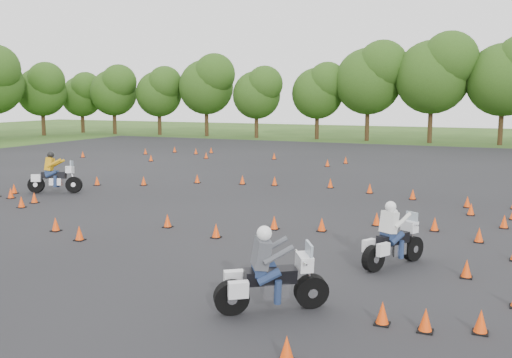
{
  "coord_description": "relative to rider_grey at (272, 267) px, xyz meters",
  "views": [
    {
      "loc": [
        8.98,
        -16.98,
        4.54
      ],
      "look_at": [
        0.0,
        4.0,
        1.2
      ],
      "focal_mm": 40.0,
      "sensor_mm": 36.0,
      "label": 1
    }
  ],
  "objects": [
    {
      "name": "rider_grey",
      "position": [
        0.0,
        0.0,
        0.0
      ],
      "size": [
        2.46,
        2.08,
        1.92
      ],
      "primitive_type": null,
      "rotation": [
        0.0,
        0.0,
        0.63
      ],
      "color": "#47494F",
      "rests_on": "ground"
    },
    {
      "name": "asphalt_pad",
      "position": [
        -4.72,
        12.19,
        -0.96
      ],
      "size": [
        62.0,
        62.0,
        0.0
      ],
      "primitive_type": "plane",
      "color": "black",
      "rests_on": "ground"
    },
    {
      "name": "traffic_cones",
      "position": [
        -4.78,
        11.77,
        -0.73
      ],
      "size": [
        36.17,
        33.15,
        0.45
      ],
      "color": "#F6440A",
      "rests_on": "asphalt_pad"
    },
    {
      "name": "ground",
      "position": [
        -4.72,
        6.19,
        -0.96
      ],
      "size": [
        140.0,
        140.0,
        0.0
      ],
      "primitive_type": "plane",
      "color": "#2D5119",
      "rests_on": "ground"
    },
    {
      "name": "rider_yellow",
      "position": [
        -14.81,
        9.74,
        0.02
      ],
      "size": [
        2.62,
        1.72,
        1.95
      ],
      "primitive_type": null,
      "rotation": [
        0.0,
        0.0,
        0.41
      ],
      "color": "#C88B11",
      "rests_on": "ground"
    },
    {
      "name": "treeline",
      "position": [
        -3.2,
        41.59,
        3.73
      ],
      "size": [
        87.05,
        32.46,
        11.01
      ],
      "color": "#264614",
      "rests_on": "ground"
    },
    {
      "name": "rider_white",
      "position": [
        1.82,
        4.3,
        -0.06
      ],
      "size": [
        1.76,
        2.37,
        1.79
      ],
      "primitive_type": null,
      "rotation": [
        0.0,
        0.0,
        1.06
      ],
      "color": "silver",
      "rests_on": "ground"
    }
  ]
}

